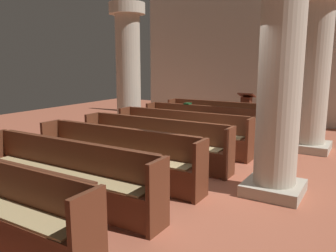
# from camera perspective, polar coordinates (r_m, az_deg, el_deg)

# --- Properties ---
(ground_plane) EXTENTS (19.20, 19.20, 0.00)m
(ground_plane) POSITION_cam_1_polar(r_m,az_deg,el_deg) (6.21, 4.71, -8.18)
(ground_plane) COLOR #AD5B42
(back_wall) EXTENTS (10.00, 0.16, 4.50)m
(back_wall) POSITION_cam_1_polar(r_m,az_deg,el_deg) (11.65, 18.59, 11.34)
(back_wall) COLOR beige
(back_wall) RESTS_ON ground
(pew_row_0) EXTENTS (3.22, 0.46, 0.89)m
(pew_row_0) POSITION_cam_1_polar(r_m,az_deg,el_deg) (9.76, 8.81, 1.53)
(pew_row_0) COLOR brown
(pew_row_0) RESTS_ON ground
(pew_row_1) EXTENTS (3.22, 0.46, 0.89)m
(pew_row_1) POSITION_cam_1_polar(r_m,az_deg,el_deg) (8.72, 5.94, 0.52)
(pew_row_1) COLOR brown
(pew_row_1) RESTS_ON ground
(pew_row_2) EXTENTS (3.22, 0.47, 0.89)m
(pew_row_2) POSITION_cam_1_polar(r_m,az_deg,el_deg) (7.72, 2.31, -0.76)
(pew_row_2) COLOR brown
(pew_row_2) RESTS_ON ground
(pew_row_3) EXTENTS (3.22, 0.46, 0.89)m
(pew_row_3) POSITION_cam_1_polar(r_m,az_deg,el_deg) (6.76, -2.37, -2.40)
(pew_row_3) COLOR brown
(pew_row_3) RESTS_ON ground
(pew_row_4) EXTENTS (3.22, 0.46, 0.89)m
(pew_row_4) POSITION_cam_1_polar(r_m,az_deg,el_deg) (5.87, -8.56, -4.55)
(pew_row_4) COLOR brown
(pew_row_4) RESTS_ON ground
(pew_row_5) EXTENTS (3.22, 0.47, 0.89)m
(pew_row_5) POSITION_cam_1_polar(r_m,az_deg,el_deg) (5.08, -16.86, -7.31)
(pew_row_5) COLOR brown
(pew_row_5) RESTS_ON ground
(pillar_aisle_side) EXTENTS (1.00, 1.00, 3.59)m
(pillar_aisle_side) POSITION_cam_1_polar(r_m,az_deg,el_deg) (8.31, 23.13, 8.87)
(pillar_aisle_side) COLOR #B6AD9A
(pillar_aisle_side) RESTS_ON ground
(pillar_far_side) EXTENTS (1.00, 1.00, 3.59)m
(pillar_far_side) POSITION_cam_1_polar(r_m,az_deg,el_deg) (9.88, -6.65, 9.80)
(pillar_far_side) COLOR #B6AD9A
(pillar_far_side) RESTS_ON ground
(pillar_aisle_rear) EXTENTS (0.92, 0.92, 3.59)m
(pillar_aisle_rear) POSITION_cam_1_polar(r_m,az_deg,el_deg) (5.26, 18.21, 8.63)
(pillar_aisle_rear) COLOR #B6AD9A
(pillar_aisle_rear) RESTS_ON ground
(lectern) EXTENTS (0.48, 0.45, 1.08)m
(lectern) POSITION_cam_1_polar(r_m,az_deg,el_deg) (10.73, 12.84, 2.09)
(lectern) COLOR #492215
(lectern) RESTS_ON ground
(hymn_book) EXTENTS (0.15, 0.19, 0.04)m
(hymn_book) POSITION_cam_1_polar(r_m,az_deg,el_deg) (9.08, 3.30, 3.74)
(hymn_book) COLOR #194723
(hymn_book) RESTS_ON pew_row_1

